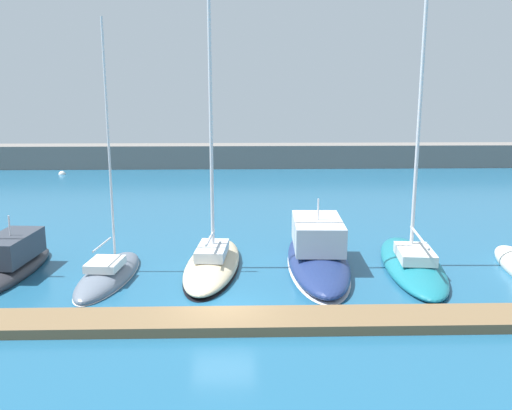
{
  "coord_description": "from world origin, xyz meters",
  "views": [
    {
      "loc": [
        0.74,
        -20.72,
        8.94
      ],
      "look_at": [
        1.41,
        4.43,
        3.37
      ],
      "focal_mm": 39.32,
      "sensor_mm": 36.0,
      "label": 1
    }
  ],
  "objects_px": {
    "sailboat_teal_seventh": "(412,261)",
    "mooring_buoy_white": "(62,174)",
    "motorboat_navy_sixth": "(318,252)",
    "motorboat_charcoal_third": "(10,263)",
    "sailboat_sand_fifth": "(212,260)",
    "sailboat_slate_fourth": "(109,274)"
  },
  "relations": [
    {
      "from": "sailboat_sand_fifth",
      "to": "mooring_buoy_white",
      "type": "relative_size",
      "value": 27.21
    },
    {
      "from": "sailboat_teal_seventh",
      "to": "mooring_buoy_white",
      "type": "xyz_separation_m",
      "value": [
        -25.92,
        29.02,
        -0.4
      ]
    },
    {
      "from": "motorboat_navy_sixth",
      "to": "sailboat_sand_fifth",
      "type": "bearing_deg",
      "value": 97.98
    },
    {
      "from": "sailboat_teal_seventh",
      "to": "mooring_buoy_white",
      "type": "height_order",
      "value": "sailboat_teal_seventh"
    },
    {
      "from": "motorboat_charcoal_third",
      "to": "motorboat_navy_sixth",
      "type": "height_order",
      "value": "motorboat_navy_sixth"
    },
    {
      "from": "motorboat_charcoal_third",
      "to": "sailboat_sand_fifth",
      "type": "relative_size",
      "value": 0.43
    },
    {
      "from": "sailboat_sand_fifth",
      "to": "sailboat_teal_seventh",
      "type": "distance_m",
      "value": 9.73
    },
    {
      "from": "motorboat_charcoal_third",
      "to": "sailboat_sand_fifth",
      "type": "distance_m",
      "value": 9.53
    },
    {
      "from": "sailboat_sand_fifth",
      "to": "mooring_buoy_white",
      "type": "height_order",
      "value": "sailboat_sand_fifth"
    },
    {
      "from": "sailboat_sand_fifth",
      "to": "sailboat_teal_seventh",
      "type": "bearing_deg",
      "value": -85.64
    },
    {
      "from": "sailboat_teal_seventh",
      "to": "mooring_buoy_white",
      "type": "bearing_deg",
      "value": 47.51
    },
    {
      "from": "sailboat_slate_fourth",
      "to": "sailboat_sand_fifth",
      "type": "distance_m",
      "value": 4.9
    },
    {
      "from": "sailboat_teal_seventh",
      "to": "mooring_buoy_white",
      "type": "relative_size",
      "value": 26.98
    },
    {
      "from": "motorboat_charcoal_third",
      "to": "sailboat_teal_seventh",
      "type": "distance_m",
      "value": 19.25
    },
    {
      "from": "motorboat_navy_sixth",
      "to": "motorboat_charcoal_third",
      "type": "bearing_deg",
      "value": 96.0
    },
    {
      "from": "motorboat_navy_sixth",
      "to": "mooring_buoy_white",
      "type": "distance_m",
      "value": 35.52
    },
    {
      "from": "sailboat_slate_fourth",
      "to": "mooring_buoy_white",
      "type": "xyz_separation_m",
      "value": [
        -11.44,
        30.06,
        -0.2
      ]
    },
    {
      "from": "sailboat_sand_fifth",
      "to": "motorboat_navy_sixth",
      "type": "relative_size",
      "value": 1.76
    },
    {
      "from": "motorboat_charcoal_third",
      "to": "motorboat_navy_sixth",
      "type": "bearing_deg",
      "value": -80.88
    },
    {
      "from": "sailboat_sand_fifth",
      "to": "sailboat_teal_seventh",
      "type": "relative_size",
      "value": 1.01
    },
    {
      "from": "motorboat_charcoal_third",
      "to": "mooring_buoy_white",
      "type": "height_order",
      "value": "motorboat_charcoal_third"
    },
    {
      "from": "motorboat_charcoal_third",
      "to": "sailboat_sand_fifth",
      "type": "height_order",
      "value": "sailboat_sand_fifth"
    }
  ]
}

